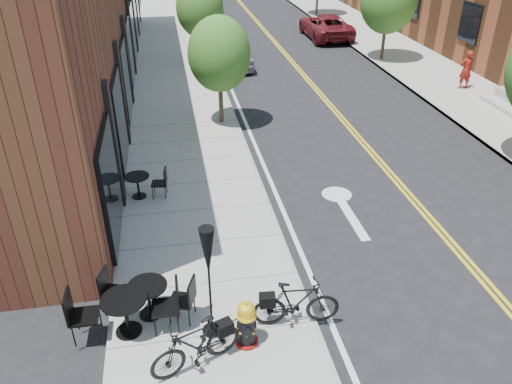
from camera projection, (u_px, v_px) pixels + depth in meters
ground at (297, 277)px, 11.06m from camera, size 120.00×120.00×0.00m
sidewalk_near at (183, 115)px, 19.22m from camera, size 4.00×70.00×0.12m
sidewalk_far at (468, 97)px, 21.07m from camera, size 4.00×70.00×0.12m
building_near at (59, 7)px, 20.18m from camera, size 5.00×28.00×7.00m
tree_near_a at (219, 54)px, 17.30m from camera, size 2.20×2.20×3.81m
tree_near_b at (200, 9)px, 24.04m from camera, size 2.30×2.30×3.98m
fire_hydrant at (247, 324)px, 9.02m from camera, size 0.49×0.49×0.98m
bicycle_left at (196, 345)px, 8.54m from camera, size 1.74×1.04×1.01m
bicycle_right at (296, 303)px, 9.44m from camera, size 1.71×0.61×1.01m
bistro_set_a at (125, 310)px, 9.22m from camera, size 1.97×0.87×1.07m
bistro_set_b at (148, 296)px, 9.65m from camera, size 1.83×1.02×0.96m
bistro_set_c at (138, 183)px, 13.61m from camera, size 1.59×0.76×0.84m
patio_umbrella at (208, 260)px, 8.65m from camera, size 0.38×0.38×2.36m
parked_car_a at (231, 51)px, 24.89m from camera, size 1.88×4.41×1.49m
parked_car_b at (225, 38)px, 27.03m from camera, size 1.97×4.72×1.52m
parked_car_c at (207, 7)px, 35.44m from camera, size 2.40×4.90×1.37m
parked_car_far at (326, 26)px, 29.96m from camera, size 2.38×5.09×1.41m
pedestrian at (466, 70)px, 21.43m from camera, size 0.61×0.41×1.64m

